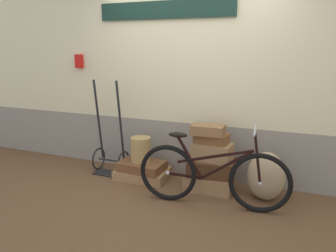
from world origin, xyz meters
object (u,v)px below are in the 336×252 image
Objects in this scene: suitcase_2 at (209,182)px; wicker_basket at (141,149)px; bicycle at (212,176)px; suitcase_6 at (208,130)px; luggage_trolley at (110,153)px; suitcase_1 at (142,166)px; burlap_sack at (266,176)px; suitcase_3 at (211,168)px; suitcase_5 at (212,138)px; suitcase_0 at (143,173)px; suitcase_4 at (213,152)px.

suitcase_2 is 1.76× the size of wicker_basket.
suitcase_6 is at bearing 112.82° from bicycle.
luggage_trolley is at bearing 172.42° from wicker_basket.
luggage_trolley reaches higher than suitcase_1.
suitcase_6 is at bearing -178.92° from burlap_sack.
suitcase_5 is (-0.02, 0.02, 0.37)m from suitcase_3.
luggage_trolley reaches higher than suitcase_2.
luggage_trolley is at bearing 170.82° from suitcase_3.
wicker_basket reaches higher than suitcase_1.
suitcase_5 reaches higher than wicker_basket.
suitcase_4 is (0.98, -0.01, 0.44)m from suitcase_0.
suitcase_0 is at bearing 157.64° from bicycle.
suitcase_4 reaches higher than suitcase_3.
wicker_basket is (-0.01, -0.03, 0.35)m from suitcase_0.
burlap_sack is (0.66, -0.03, -0.21)m from suitcase_4.
suitcase_5 is 1.01× the size of suitcase_6.
suitcase_6 is (-0.06, -0.04, 0.28)m from suitcase_4.
suitcase_3 is 0.66m from burlap_sack.
bicycle reaches higher than burlap_sack.
suitcase_0 is 0.36m from wicker_basket.
suitcase_3 is at bearing -91.83° from suitcase_4.
burlap_sack reaches higher than suitcase_2.
suitcase_3 is at bearing -50.96° from suitcase_5.
suitcase_1 is 1.81× the size of wicker_basket.
suitcase_3 is 0.49m from suitcase_6.
burlap_sack is at bearing -0.06° from suitcase_6.
suitcase_1 is 1.09m from suitcase_6.
luggage_trolley is (-1.47, 0.10, -0.50)m from suitcase_6.
suitcase_5 reaches higher than suitcase_3.
wicker_basket reaches higher than burlap_sack.
luggage_trolley reaches higher than suitcase_4.
luggage_trolley is at bearing 172.58° from suitcase_1.
luggage_trolley reaches higher than suitcase_5.
suitcase_4 is 0.99m from wicker_basket.
suitcase_1 is at bearing -173.07° from suitcase_4.
suitcase_6 is (-0.03, -0.03, 0.69)m from suitcase_2.
suitcase_3 is at bearing 179.15° from burlap_sack.
suitcase_0 is 1.65m from burlap_sack.
wicker_basket is at bearing -173.65° from suitcase_5.
suitcase_6 reaches higher than suitcase_1.
luggage_trolley reaches higher than suitcase_3.
suitcase_6 is 0.68× the size of burlap_sack.
suitcase_1 reaches higher than suitcase_2.
suitcase_4 is at bearing -12.91° from suitcase_5.
suitcase_4 is at bearing -3.38° from suitcase_0.
bicycle is (1.10, -0.42, -0.06)m from wicker_basket.
suitcase_0 is at bearing -4.44° from luggage_trolley.
luggage_trolley is 0.78× the size of bicycle.
suitcase_6 reaches higher than suitcase_4.
burlap_sack is (1.64, -0.04, 0.23)m from suitcase_0.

